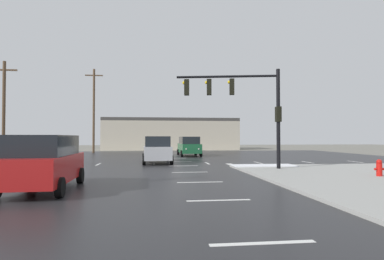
{
  "coord_description": "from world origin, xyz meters",
  "views": [
    {
      "loc": [
        -1.99,
        -23.67,
        1.97
      ],
      "look_at": [
        1.68,
        6.94,
        2.69
      ],
      "focal_mm": 29.67,
      "sensor_mm": 36.0,
      "label": 1
    }
  ],
  "objects_px": {
    "suv_silver": "(157,149)",
    "utility_pole_distant": "(94,109)",
    "utility_pole_far": "(4,108)",
    "suv_red": "(44,161)",
    "traffic_signal_mast": "(244,99)",
    "fire_hydrant": "(379,168)",
    "suv_green": "(189,146)"
  },
  "relations": [
    {
      "from": "suv_silver",
      "to": "utility_pole_distant",
      "type": "xyz_separation_m",
      "value": [
        -7.84,
        17.07,
        4.47
      ]
    },
    {
      "from": "utility_pole_far",
      "to": "utility_pole_distant",
      "type": "height_order",
      "value": "utility_pole_distant"
    },
    {
      "from": "suv_silver",
      "to": "suv_red",
      "type": "bearing_deg",
      "value": 158.31
    },
    {
      "from": "utility_pole_far",
      "to": "utility_pole_distant",
      "type": "xyz_separation_m",
      "value": [
        5.89,
        10.95,
        0.9
      ]
    },
    {
      "from": "utility_pole_distant",
      "to": "traffic_signal_mast",
      "type": "bearing_deg",
      "value": -60.67
    },
    {
      "from": "fire_hydrant",
      "to": "suv_silver",
      "type": "xyz_separation_m",
      "value": [
        -10.37,
        10.42,
        0.55
      ]
    },
    {
      "from": "suv_green",
      "to": "suv_red",
      "type": "bearing_deg",
      "value": -22.0
    },
    {
      "from": "suv_silver",
      "to": "utility_pole_distant",
      "type": "relative_size",
      "value": 0.46
    },
    {
      "from": "suv_red",
      "to": "suv_green",
      "type": "bearing_deg",
      "value": -21.78
    },
    {
      "from": "suv_green",
      "to": "utility_pole_distant",
      "type": "distance_m",
      "value": 14.53
    },
    {
      "from": "suv_silver",
      "to": "utility_pole_far",
      "type": "relative_size",
      "value": 0.55
    },
    {
      "from": "fire_hydrant",
      "to": "suv_silver",
      "type": "height_order",
      "value": "suv_silver"
    },
    {
      "from": "suv_green",
      "to": "utility_pole_distant",
      "type": "height_order",
      "value": "utility_pole_distant"
    },
    {
      "from": "suv_green",
      "to": "utility_pole_far",
      "type": "height_order",
      "value": "utility_pole_far"
    },
    {
      "from": "suv_green",
      "to": "fire_hydrant",
      "type": "bearing_deg",
      "value": 17.56
    },
    {
      "from": "utility_pole_distant",
      "to": "suv_green",
      "type": "bearing_deg",
      "value": -35.12
    },
    {
      "from": "suv_green",
      "to": "traffic_signal_mast",
      "type": "bearing_deg",
      "value": 4.24
    },
    {
      "from": "suv_green",
      "to": "utility_pole_distant",
      "type": "xyz_separation_m",
      "value": [
        -11.3,
        7.95,
        4.47
      ]
    },
    {
      "from": "traffic_signal_mast",
      "to": "fire_hydrant",
      "type": "bearing_deg",
      "value": 150.9
    },
    {
      "from": "suv_red",
      "to": "utility_pole_far",
      "type": "bearing_deg",
      "value": 25.96
    },
    {
      "from": "utility_pole_far",
      "to": "fire_hydrant",
      "type": "bearing_deg",
      "value": -34.48
    },
    {
      "from": "suv_silver",
      "to": "suv_green",
      "type": "distance_m",
      "value": 9.76
    },
    {
      "from": "suv_green",
      "to": "suv_red",
      "type": "distance_m",
      "value": 22.46
    },
    {
      "from": "suv_red",
      "to": "utility_pole_far",
      "type": "distance_m",
      "value": 20.73
    },
    {
      "from": "suv_silver",
      "to": "suv_red",
      "type": "height_order",
      "value": "same"
    },
    {
      "from": "suv_red",
      "to": "utility_pole_distant",
      "type": "distance_m",
      "value": 29.6
    },
    {
      "from": "traffic_signal_mast",
      "to": "suv_red",
      "type": "xyz_separation_m",
      "value": [
        -9.34,
        -6.03,
        -3.14
      ]
    },
    {
      "from": "fire_hydrant",
      "to": "suv_green",
      "type": "xyz_separation_m",
      "value": [
        -6.9,
        19.54,
        0.55
      ]
    },
    {
      "from": "suv_green",
      "to": "utility_pole_distant",
      "type": "bearing_deg",
      "value": -127.0
    },
    {
      "from": "traffic_signal_mast",
      "to": "suv_silver",
      "type": "bearing_deg",
      "value": -38.13
    },
    {
      "from": "traffic_signal_mast",
      "to": "suv_green",
      "type": "xyz_separation_m",
      "value": [
        -1.62,
        15.05,
        -3.14
      ]
    },
    {
      "from": "utility_pole_distant",
      "to": "suv_red",
      "type": "bearing_deg",
      "value": -82.97
    }
  ]
}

